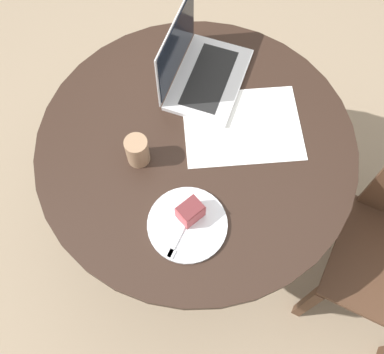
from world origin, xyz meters
name	(u,v)px	position (x,y,z in m)	size (l,w,h in m)	color
ground_plane	(195,217)	(0.00, 0.00, 0.00)	(12.00, 12.00, 0.00)	gray
dining_table	(196,164)	(0.00, 0.00, 0.56)	(1.08, 1.08, 0.72)	black
paper_document	(242,126)	(-0.11, -0.13, 0.72)	(0.49, 0.46, 0.00)	white
plate	(187,224)	(-0.10, 0.27, 0.73)	(0.25, 0.25, 0.01)	silver
cake_slice	(190,212)	(-0.10, 0.24, 0.77)	(0.08, 0.09, 0.07)	#B74C51
fork	(178,238)	(-0.10, 0.33, 0.74)	(0.03, 0.17, 0.00)	silver
coffee_glass	(137,151)	(0.14, 0.14, 0.78)	(0.07, 0.07, 0.11)	#997556
laptop	(200,70)	(0.11, -0.25, 0.77)	(0.28, 0.38, 0.26)	silver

